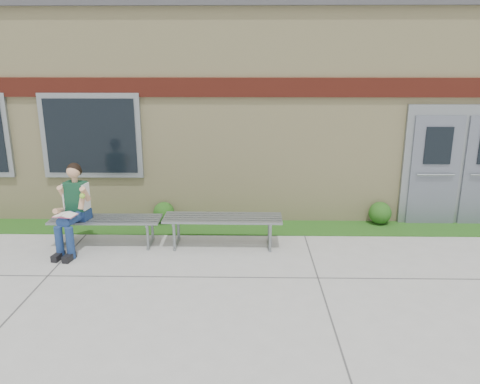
{
  "coord_description": "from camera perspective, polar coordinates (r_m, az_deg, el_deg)",
  "views": [
    {
      "loc": [
        -0.04,
        -5.77,
        3.09
      ],
      "look_at": [
        -0.17,
        1.7,
        0.97
      ],
      "focal_mm": 35.0,
      "sensor_mm": 36.0,
      "label": 1
    }
  ],
  "objects": [
    {
      "name": "ground",
      "position": [
        6.54,
        1.24,
        -12.33
      ],
      "size": [
        80.0,
        80.0,
        0.0
      ],
      "primitive_type": "plane",
      "color": "#9E9E99",
      "rests_on": "ground"
    },
    {
      "name": "grass_strip",
      "position": [
        8.92,
        1.18,
        -4.36
      ],
      "size": [
        16.0,
        0.8,
        0.02
      ],
      "primitive_type": "cube",
      "color": "#2C4D14",
      "rests_on": "ground"
    },
    {
      "name": "school_building",
      "position": [
        11.8,
        1.2,
        11.04
      ],
      "size": [
        16.2,
        6.22,
        4.2
      ],
      "color": "beige",
      "rests_on": "ground"
    },
    {
      "name": "bench_left",
      "position": [
        8.34,
        -16.0,
        -3.81
      ],
      "size": [
        1.87,
        0.54,
        0.48
      ],
      "rotation": [
        0.0,
        0.0,
        0.01
      ],
      "color": "gray",
      "rests_on": "ground"
    },
    {
      "name": "bench_right",
      "position": [
        7.98,
        -2.11,
        -3.86
      ],
      "size": [
        2.01,
        0.58,
        0.52
      ],
      "rotation": [
        0.0,
        0.0,
        -0.01
      ],
      "color": "gray",
      "rests_on": "ground"
    },
    {
      "name": "girl",
      "position": [
        8.17,
        -19.72,
        -1.69
      ],
      "size": [
        0.53,
        0.92,
        1.46
      ],
      "rotation": [
        0.0,
        0.0,
        -0.17
      ],
      "color": "navy",
      "rests_on": "ground"
    },
    {
      "name": "shrub_mid",
      "position": [
        9.23,
        -9.27,
        -2.46
      ],
      "size": [
        0.41,
        0.41,
        0.41
      ],
      "primitive_type": "sphere",
      "color": "#2C4D14",
      "rests_on": "grass_strip"
    },
    {
      "name": "shrub_east",
      "position": [
        9.43,
        16.7,
        -2.46
      ],
      "size": [
        0.43,
        0.43,
        0.43
      ],
      "primitive_type": "sphere",
      "color": "#2C4D14",
      "rests_on": "grass_strip"
    }
  ]
}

